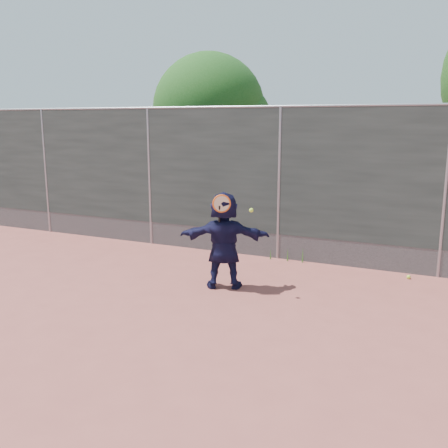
% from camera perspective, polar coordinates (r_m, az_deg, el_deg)
% --- Properties ---
extents(ground, '(80.00, 80.00, 0.00)m').
position_cam_1_polar(ground, '(7.13, -3.00, -10.83)').
color(ground, '#9E4C42').
rests_on(ground, ground).
extents(player, '(1.57, 0.97, 1.61)m').
position_cam_1_polar(player, '(8.20, 0.00, -1.84)').
color(player, '#121333').
rests_on(player, ground).
extents(ball_ground, '(0.07, 0.07, 0.07)m').
position_cam_1_polar(ball_ground, '(9.41, 20.35, -5.69)').
color(ball_ground, '#C4FB37').
rests_on(ball_ground, ground).
extents(fence, '(20.00, 0.06, 3.03)m').
position_cam_1_polar(fence, '(9.89, 6.32, 4.98)').
color(fence, '#38423D').
rests_on(fence, ground).
extents(swing_action, '(0.66, 0.17, 0.51)m').
position_cam_1_polar(swing_action, '(7.86, 0.05, 2.15)').
color(swing_action, orange).
rests_on(swing_action, ground).
extents(tree_left, '(3.15, 3.00, 4.53)m').
position_cam_1_polar(tree_left, '(13.72, -1.04, 12.60)').
color(tree_left, '#382314').
rests_on(tree_left, ground).
extents(weed_clump, '(0.68, 0.07, 0.30)m').
position_cam_1_polar(weed_clump, '(9.96, 7.53, -3.49)').
color(weed_clump, '#387226').
rests_on(weed_clump, ground).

